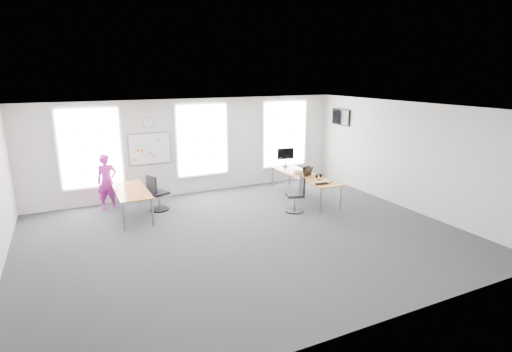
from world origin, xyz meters
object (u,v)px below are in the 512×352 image
chair_right (297,196)px  headphones (319,176)px  desk_right (304,176)px  person (107,182)px  monitor (286,155)px  chair_left (157,195)px  keyboard (322,184)px  desk_left (131,192)px

chair_right → headphones: size_ratio=5.21×
desk_right → person: (-5.57, 1.53, 0.11)m
monitor → chair_left: bearing=-163.1°
person → headphones: (5.77, -2.02, -0.02)m
keyboard → desk_left: bearing=171.7°
desk_left → monitor: size_ratio=3.24×
desk_left → monitor: (5.11, 0.65, 0.42)m
desk_right → monitor: 1.29m
desk_right → desk_left: 5.10m
desk_right → monitor: size_ratio=4.73×
person → monitor: 5.63m
keyboard → desk_right: bearing=94.3°
desk_right → chair_right: bearing=-130.4°
chair_right → keyboard: bearing=99.0°
chair_left → headphones: bearing=-128.0°
desk_left → headphones: (5.27, -1.06, 0.09)m
chair_right → person: size_ratio=0.63×
person → monitor: bearing=-15.0°
headphones → monitor: bearing=106.1°
chair_right → headphones: chair_right is taller
person → keyboard: (5.45, -2.66, -0.06)m
keyboard → monitor: size_ratio=0.64×
desk_left → keyboard: 5.23m
desk_left → monitor: bearing=7.2°
person → chair_left: bearing=-45.2°
person → monitor: person is taller
keyboard → person: bearing=164.6°
chair_left → monitor: 4.48m
chair_left → person: bearing=33.6°
desk_left → person: (-0.50, 0.96, 0.11)m
chair_right → monitor: bearing=174.4°
headphones → chair_right: bearing=-142.7°
keyboard → headphones: size_ratio=2.12×
chair_left → person: 1.48m
chair_right → headphones: (1.08, 0.54, 0.34)m
chair_left → keyboard: chair_left is taller
desk_left → headphones: bearing=-11.4°
desk_left → chair_right: (4.19, -1.60, -0.24)m
person → chair_right: bearing=-40.3°
chair_left → monitor: bearing=-106.8°
keyboard → chair_right: bearing=-177.0°
person → desk_left: bearing=-74.3°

